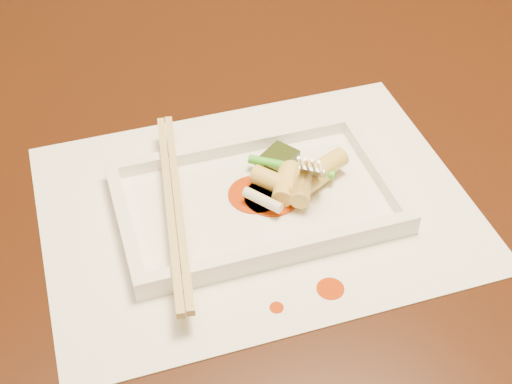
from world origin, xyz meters
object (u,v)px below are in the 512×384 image
object	(u,v)px
plate_base	(256,203)
fork	(323,112)
placemat	(256,206)
chopstick_a	(169,205)
table	(296,184)

from	to	relation	value
plate_base	fork	distance (m)	0.11
placemat	chopstick_a	bearing A→B (deg)	180.00
fork	table	bearing A→B (deg)	80.03
placemat	plate_base	bearing A→B (deg)	0.00
table	placemat	xyz separation A→B (m)	(-0.09, -0.12, 0.10)
placemat	table	bearing A→B (deg)	53.64
table	chopstick_a	xyz separation A→B (m)	(-0.17, -0.12, 0.13)
plate_base	chopstick_a	world-z (taller)	chopstick_a
table	fork	size ratio (longest dim) A/B	10.00
placemat	fork	xyz separation A→B (m)	(0.07, 0.02, 0.08)
plate_base	table	bearing A→B (deg)	53.64
placemat	chopstick_a	world-z (taller)	chopstick_a
fork	chopstick_a	bearing A→B (deg)	-173.25
plate_base	fork	bearing A→B (deg)	14.42
placemat	plate_base	world-z (taller)	plate_base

